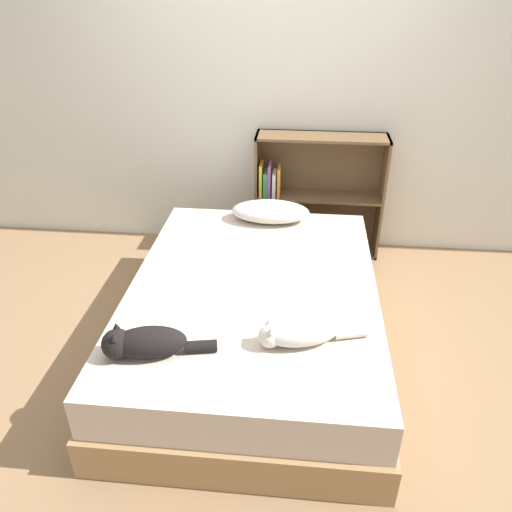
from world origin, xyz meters
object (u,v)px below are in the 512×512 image
(bookshelf, at_px, (314,192))
(cat_dark, at_px, (143,343))
(cat_light, at_px, (300,332))
(bed, at_px, (254,317))
(pillow, at_px, (270,211))

(bookshelf, bearing_deg, cat_dark, -112.21)
(cat_dark, bearing_deg, cat_light, -178.49)
(cat_dark, xyz_separation_m, bookshelf, (0.81, 1.97, -0.04))
(cat_light, relative_size, cat_dark, 1.01)
(bed, bearing_deg, pillow, 87.57)
(cat_light, bearing_deg, bookshelf, -107.59)
(bed, xyz_separation_m, cat_light, (0.28, -0.50, 0.30))
(bed, xyz_separation_m, cat_dark, (-0.45, -0.66, 0.31))
(bookshelf, bearing_deg, cat_light, -92.22)
(pillow, distance_m, cat_dark, 1.58)
(bed, distance_m, pillow, 0.90)
(cat_dark, distance_m, bookshelf, 2.13)
(bed, xyz_separation_m, bookshelf, (0.35, 1.32, 0.27))
(pillow, distance_m, bookshelf, 0.57)
(pillow, bearing_deg, cat_dark, -108.09)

